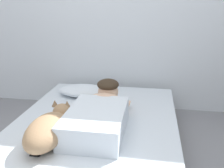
# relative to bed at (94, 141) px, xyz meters

# --- Properties ---
(back_wall) EXTENTS (4.41, 0.12, 2.50)m
(back_wall) POSITION_rel_bed_xyz_m (0.06, 1.16, 1.11)
(back_wall) COLOR silver
(back_wall) RESTS_ON ground
(bed) EXTENTS (1.37, 2.03, 0.29)m
(bed) POSITION_rel_bed_xyz_m (0.00, 0.00, 0.00)
(bed) COLOR gray
(bed) RESTS_ON ground
(pillow) EXTENTS (0.52, 0.32, 0.11)m
(pillow) POSITION_rel_bed_xyz_m (-0.25, 0.63, 0.20)
(pillow) COLOR silver
(pillow) RESTS_ON bed
(person_lying) EXTENTS (0.43, 0.92, 0.27)m
(person_lying) POSITION_rel_bed_xyz_m (0.05, 0.01, 0.25)
(person_lying) COLOR silver
(person_lying) RESTS_ON bed
(dog) EXTENTS (0.26, 0.57, 0.21)m
(dog) POSITION_rel_bed_xyz_m (-0.24, -0.31, 0.25)
(dog) COLOR #9E7A56
(dog) RESTS_ON bed
(coffee_cup) EXTENTS (0.12, 0.09, 0.07)m
(coffee_cup) POSITION_rel_bed_xyz_m (0.15, 0.37, 0.19)
(coffee_cup) COLOR white
(coffee_cup) RESTS_ON bed
(cell_phone) EXTENTS (0.07, 0.14, 0.01)m
(cell_phone) POSITION_rel_bed_xyz_m (-0.27, -0.43, 0.15)
(cell_phone) COLOR black
(cell_phone) RESTS_ON bed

